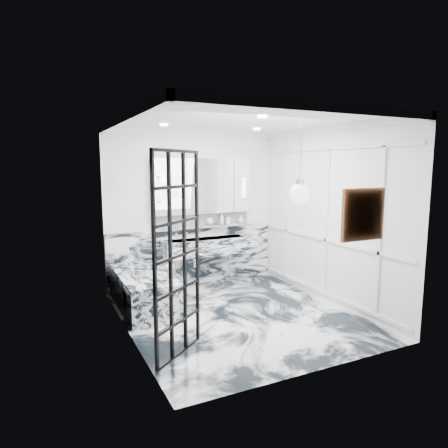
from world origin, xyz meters
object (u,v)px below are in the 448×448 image
crittall_door (178,256)px  bathtub (144,291)px  mirror_cabinet (202,186)px  trough_sink (206,247)px

crittall_door → bathtub: bearing=51.1°
crittall_door → mirror_cabinet: size_ratio=1.23×
mirror_cabinet → bathtub: bearing=-147.9°
crittall_door → bathtub: crittall_door is taller
trough_sink → bathtub: (-1.33, -0.66, -0.45)m
crittall_door → trough_sink: size_ratio=1.46×
trough_sink → bathtub: 1.55m
crittall_door → trough_sink: (1.34, 2.33, -0.44)m
mirror_cabinet → bathtub: size_ratio=1.15×
crittall_door → trough_sink: bearing=21.8°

